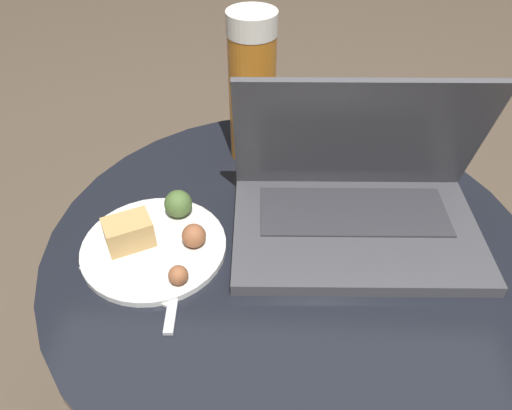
{
  "coord_description": "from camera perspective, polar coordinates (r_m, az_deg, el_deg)",
  "views": [
    {
      "loc": [
        -0.02,
        -0.49,
        1.06
      ],
      "look_at": [
        -0.05,
        -0.0,
        0.64
      ],
      "focal_mm": 35.0,
      "sensor_mm": 36.0,
      "label": 1
    }
  ],
  "objects": [
    {
      "name": "fork",
      "position": [
        0.67,
        -8.83,
        -6.9
      ],
      "size": [
        0.03,
        0.18,
        0.0
      ],
      "color": "silver",
      "rests_on": "table"
    },
    {
      "name": "table",
      "position": [
        0.81,
        3.35,
        -12.03
      ],
      "size": [
        0.67,
        0.67,
        0.57
      ],
      "color": "black",
      "rests_on": "ground_plane"
    },
    {
      "name": "laptop",
      "position": [
        0.7,
        11.42,
        0.56
      ],
      "size": [
        0.35,
        0.23,
        0.22
      ],
      "color": "#47474C",
      "rests_on": "table"
    },
    {
      "name": "beer_glass",
      "position": [
        0.79,
        -0.43,
        13.14
      ],
      "size": [
        0.07,
        0.07,
        0.24
      ],
      "color": "#C6701E",
      "rests_on": "table"
    },
    {
      "name": "napkin",
      "position": [
        0.68,
        -12.49,
        -6.34
      ],
      "size": [
        0.17,
        0.15,
        0.0
      ],
      "color": "silver",
      "rests_on": "table"
    },
    {
      "name": "snack_plate",
      "position": [
        0.69,
        -11.43,
        -3.88
      ],
      "size": [
        0.2,
        0.2,
        0.05
      ],
      "color": "silver",
      "rests_on": "table"
    }
  ]
}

